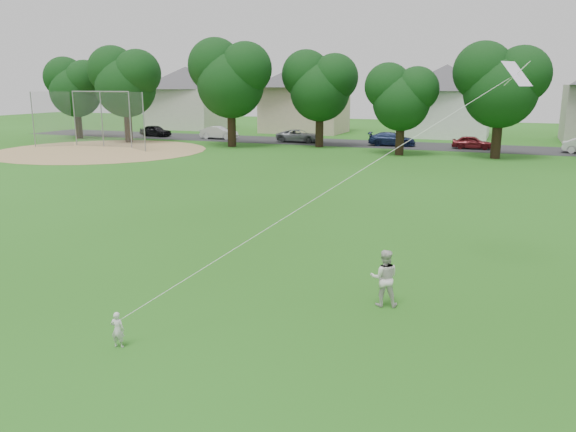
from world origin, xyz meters
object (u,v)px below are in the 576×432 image
at_px(kite, 345,180).
at_px(baseball_backstop, 98,120).
at_px(toddler, 118,330).
at_px(older_boy, 384,278).

bearing_deg(kite, baseball_backstop, 138.13).
distance_m(toddler, baseball_backstop, 41.93).
relative_size(toddler, kite, 0.06).
height_order(kite, baseball_backstop, kite).
distance_m(toddler, older_boy, 6.64).
distance_m(kite, baseball_backstop, 41.41).
bearing_deg(baseball_backstop, toddler, -49.82).
bearing_deg(kite, toddler, -131.16).
xyz_separation_m(older_boy, baseball_backstop, (-31.91, 27.51, 1.72)).
relative_size(older_boy, kite, 0.12).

